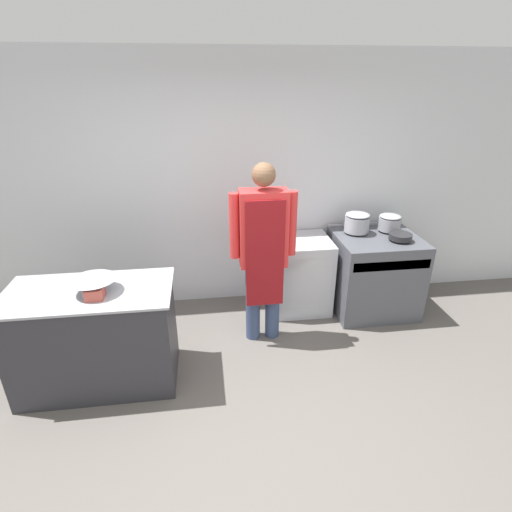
{
  "coord_description": "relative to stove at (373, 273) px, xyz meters",
  "views": [
    {
      "loc": [
        -0.32,
        -1.99,
        2.43
      ],
      "look_at": [
        0.11,
        1.2,
        0.97
      ],
      "focal_mm": 28.0,
      "sensor_mm": 36.0,
      "label": 1
    }
  ],
  "objects": [
    {
      "name": "stock_pot",
      "position": [
        -0.2,
        0.14,
        0.56
      ],
      "size": [
        0.26,
        0.26,
        0.21
      ],
      "color": "#9EA0A8",
      "rests_on": "stove"
    },
    {
      "name": "plastic_tub",
      "position": [
        -2.68,
        -0.96,
        0.49
      ],
      "size": [
        0.13,
        0.13,
        0.09
      ],
      "color": "#B24C3F",
      "rests_on": "prep_counter"
    },
    {
      "name": "ground_plane",
      "position": [
        -1.5,
        -1.75,
        -0.44
      ],
      "size": [
        14.0,
        14.0,
        0.0
      ],
      "primitive_type": "plane",
      "color": "#5B5651"
    },
    {
      "name": "prep_counter",
      "position": [
        -2.77,
        -0.83,
        0.01
      ],
      "size": [
        1.32,
        0.69,
        0.88
      ],
      "color": "#2D2D33",
      "rests_on": "ground_plane"
    },
    {
      "name": "stove",
      "position": [
        0.0,
        0.0,
        0.0
      ],
      "size": [
        0.88,
        0.79,
        0.89
      ],
      "color": "#4C4F56",
      "rests_on": "ground_plane"
    },
    {
      "name": "sauce_pot",
      "position": [
        0.18,
        0.14,
        0.54
      ],
      "size": [
        0.23,
        0.23,
        0.18
      ],
      "color": "#9EA0A8",
      "rests_on": "stove"
    },
    {
      "name": "person_cook",
      "position": [
        -1.3,
        -0.39,
        0.57
      ],
      "size": [
        0.62,
        0.24,
        1.76
      ],
      "color": "#38476B",
      "rests_on": "ground_plane"
    },
    {
      "name": "wall_back",
      "position": [
        -1.5,
        0.47,
        0.91
      ],
      "size": [
        8.0,
        0.05,
        2.7
      ],
      "color": "silver",
      "rests_on": "ground_plane"
    },
    {
      "name": "mixing_bowl",
      "position": [
        -2.71,
        -0.86,
        0.5
      ],
      "size": [
        0.36,
        0.36,
        0.11
      ],
      "color": "#9EA0A8",
      "rests_on": "prep_counter"
    },
    {
      "name": "fridge_unit",
      "position": [
        -0.8,
        0.13,
        -0.02
      ],
      "size": [
        0.62,
        0.59,
        0.83
      ],
      "color": "silver",
      "rests_on": "ground_plane"
    },
    {
      "name": "saute_pan",
      "position": [
        0.18,
        -0.14,
        0.48
      ],
      "size": [
        0.23,
        0.23,
        0.06
      ],
      "color": "#262628",
      "rests_on": "stove"
    }
  ]
}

